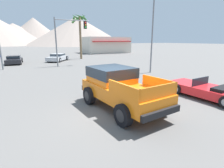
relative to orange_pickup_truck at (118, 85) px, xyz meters
The scene contains 10 objects.
ground_plane 1.19m from the orange_pickup_truck, 146.34° to the right, with size 320.00×320.00×0.00m, color #5B5956.
orange_pickup_truck is the anchor object (origin of this frame).
red_convertible_car 5.22m from the orange_pickup_truck, 12.88° to the right, with size 2.19×4.52×1.05m.
parked_car_silver 20.74m from the orange_pickup_truck, 86.67° to the left, with size 4.01×4.75×1.13m.
parked_car_dark 20.87m from the orange_pickup_truck, 102.87° to the left, with size 2.17×4.58×1.09m.
traffic_light_main 15.39m from the orange_pickup_truck, 83.50° to the left, with size 4.27×0.38×5.69m.
street_lamp_post 10.65m from the orange_pickup_truck, 41.40° to the left, with size 0.90×0.24×8.82m.
palm_tree_short 23.46m from the orange_pickup_truck, 76.49° to the left, with size 2.58×2.64×7.39m.
storefront_building 38.01m from the orange_pickup_truck, 65.32° to the left, with size 11.05×8.08×3.91m.
distant_mountain_range 124.03m from the orange_pickup_truck, 89.05° to the left, with size 113.32×88.34×19.29m.
Camera 1 is at (-3.46, -6.54, 3.09)m, focal length 28.00 mm.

